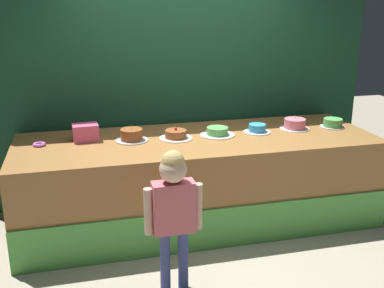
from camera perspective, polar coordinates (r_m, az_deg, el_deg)
ground_plane at (r=4.48m, az=2.74°, el=-12.61°), size 12.00×12.00×0.00m
stage_platform at (r=4.81m, az=0.71°, el=-4.44°), size 3.59×1.25×0.90m
curtain_backdrop at (r=5.24m, az=-1.30°, el=7.96°), size 4.36×0.08×2.76m
child_figure at (r=3.56m, az=-2.28°, el=-7.19°), size 0.45×0.21×1.18m
pink_box at (r=4.68m, az=-12.90°, el=1.38°), size 0.25×0.20×0.17m
donut at (r=4.64m, az=-18.19°, el=-0.05°), size 0.12×0.12×0.03m
cake_far_left at (r=4.60m, az=-7.40°, el=1.05°), size 0.32×0.32×0.16m
cake_left at (r=4.64m, az=-1.99°, el=1.13°), size 0.33×0.33×0.12m
cake_center_left at (r=4.76m, az=3.12°, el=1.49°), size 0.35×0.35×0.08m
cake_center_right at (r=4.90m, az=7.98°, el=1.85°), size 0.28×0.28×0.09m
cake_right at (r=5.09m, az=12.46°, el=2.37°), size 0.31×0.31×0.15m
cake_far_right at (r=5.28m, az=16.84°, el=2.45°), size 0.27×0.27×0.09m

